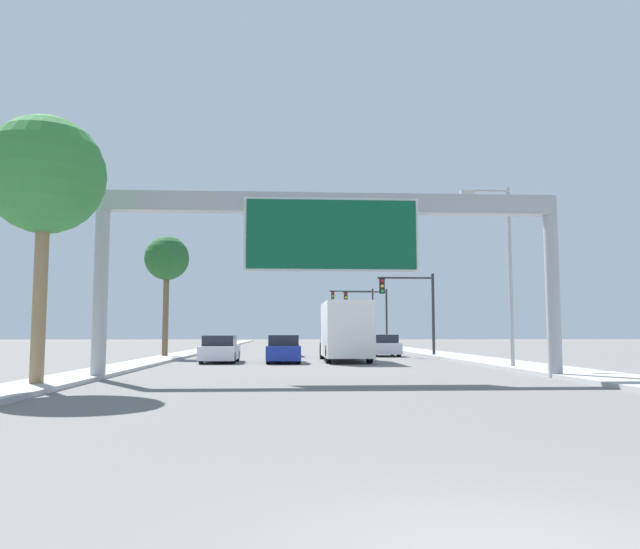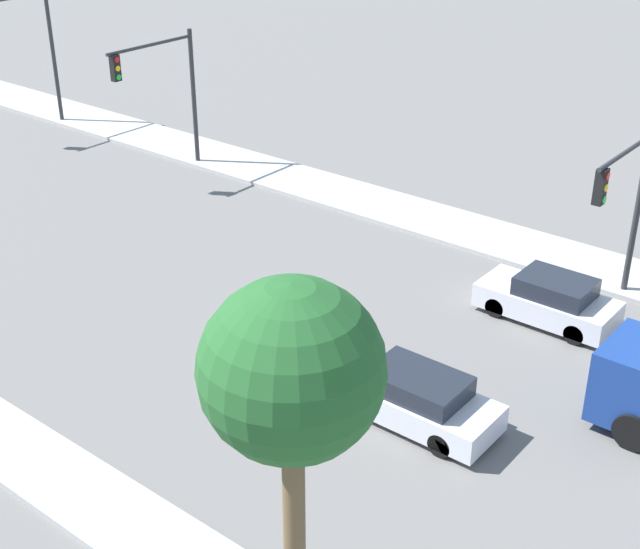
{
  "view_description": "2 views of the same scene",
  "coord_description": "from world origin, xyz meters",
  "px_view_note": "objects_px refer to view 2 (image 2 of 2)",
  "views": [
    {
      "loc": [
        -1.62,
        -4.43,
        1.64
      ],
      "look_at": [
        0.0,
        25.37,
        4.43
      ],
      "focal_mm": 35.0,
      "sensor_mm": 36.0,
      "label": 1
    },
    {
      "loc": [
        -18.07,
        29.6,
        13.92
      ],
      "look_at": [
        -1.46,
        42.9,
        3.07
      ],
      "focal_mm": 50.0,
      "sensor_mm": 36.0,
      "label": 2
    }
  ],
  "objects_px": {
    "traffic_light_mid_block": "(167,81)",
    "traffic_light_far_intersection": "(23,38)",
    "car_far_left": "(549,300)",
    "palm_tree_background": "(292,376)",
    "car_mid_right": "(411,397)",
    "traffic_light_near_intersection": "(626,196)"
  },
  "relations": [
    {
      "from": "car_mid_right",
      "to": "palm_tree_background",
      "type": "relative_size",
      "value": 0.59
    },
    {
      "from": "traffic_light_mid_block",
      "to": "traffic_light_far_intersection",
      "type": "relative_size",
      "value": 0.89
    },
    {
      "from": "traffic_light_mid_block",
      "to": "car_far_left",
      "type": "bearing_deg",
      "value": -95.39
    },
    {
      "from": "traffic_light_near_intersection",
      "to": "palm_tree_background",
      "type": "distance_m",
      "value": 16.97
    },
    {
      "from": "car_far_left",
      "to": "traffic_light_mid_block",
      "type": "xyz_separation_m",
      "value": [
        1.78,
        18.82,
        3.4
      ]
    },
    {
      "from": "traffic_light_mid_block",
      "to": "traffic_light_far_intersection",
      "type": "height_order",
      "value": "traffic_light_far_intersection"
    },
    {
      "from": "car_mid_right",
      "to": "traffic_light_far_intersection",
      "type": "bearing_deg",
      "value": 73.02
    },
    {
      "from": "car_mid_right",
      "to": "traffic_light_far_intersection",
      "type": "xyz_separation_m",
      "value": [
        8.66,
        28.35,
        3.92
      ]
    },
    {
      "from": "palm_tree_background",
      "to": "traffic_light_mid_block",
      "type": "bearing_deg",
      "value": 51.77
    },
    {
      "from": "traffic_light_mid_block",
      "to": "palm_tree_background",
      "type": "xyz_separation_m",
      "value": [
        -16.55,
        -21.01,
        2.33
      ]
    },
    {
      "from": "traffic_light_far_intersection",
      "to": "traffic_light_mid_block",
      "type": "bearing_deg",
      "value": -89.33
    },
    {
      "from": "car_far_left",
      "to": "palm_tree_background",
      "type": "height_order",
      "value": "palm_tree_background"
    },
    {
      "from": "car_far_left",
      "to": "traffic_light_near_intersection",
      "type": "distance_m",
      "value": 3.88
    },
    {
      "from": "car_mid_right",
      "to": "traffic_light_far_intersection",
      "type": "relative_size",
      "value": 0.7
    },
    {
      "from": "car_far_left",
      "to": "car_mid_right",
      "type": "bearing_deg",
      "value": 176.21
    },
    {
      "from": "car_mid_right",
      "to": "traffic_light_near_intersection",
      "type": "xyz_separation_m",
      "value": [
        8.96,
        -1.65,
        3.16
      ]
    },
    {
      "from": "car_mid_right",
      "to": "traffic_light_mid_block",
      "type": "xyz_separation_m",
      "value": [
        8.78,
        18.35,
        3.42
      ]
    },
    {
      "from": "car_far_left",
      "to": "car_mid_right",
      "type": "height_order",
      "value": "car_far_left"
    },
    {
      "from": "car_mid_right",
      "to": "traffic_light_near_intersection",
      "type": "relative_size",
      "value": 0.83
    },
    {
      "from": "car_far_left",
      "to": "palm_tree_background",
      "type": "relative_size",
      "value": 0.53
    },
    {
      "from": "car_far_left",
      "to": "traffic_light_near_intersection",
      "type": "xyz_separation_m",
      "value": [
        1.96,
        -1.18,
        3.14
      ]
    },
    {
      "from": "traffic_light_mid_block",
      "to": "palm_tree_background",
      "type": "bearing_deg",
      "value": -128.23
    }
  ]
}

